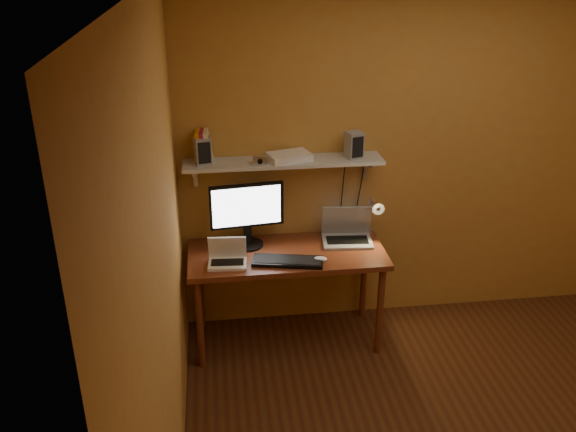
{
  "coord_description": "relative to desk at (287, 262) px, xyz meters",
  "views": [
    {
      "loc": [
        -1.43,
        -2.53,
        2.78
      ],
      "look_at": [
        -0.96,
        1.18,
        1.08
      ],
      "focal_mm": 38.0,
      "sensor_mm": 36.0,
      "label": 1
    }
  ],
  "objects": [
    {
      "name": "room",
      "position": [
        0.95,
        -1.28,
        0.64
      ],
      "size": [
        3.44,
        3.24,
        2.64
      ],
      "color": "#4E2F14",
      "rests_on": "ground"
    },
    {
      "name": "desk",
      "position": [
        0.0,
        0.0,
        0.0
      ],
      "size": [
        1.4,
        0.6,
        0.75
      ],
      "color": "maroon",
      "rests_on": "ground"
    },
    {
      "name": "wall_shelf",
      "position": [
        0.0,
        0.19,
        0.69
      ],
      "size": [
        1.4,
        0.25,
        0.21
      ],
      "color": "silver",
      "rests_on": "room"
    },
    {
      "name": "monitor",
      "position": [
        -0.27,
        0.14,
        0.35
      ],
      "size": [
        0.53,
        0.25,
        0.48
      ],
      "rotation": [
        0.0,
        0.0,
        0.11
      ],
      "color": "black",
      "rests_on": "desk"
    },
    {
      "name": "laptop",
      "position": [
        0.46,
        0.13,
        0.15
      ],
      "size": [
        0.38,
        0.29,
        0.26
      ],
      "rotation": [
        0.0,
        0.0,
        -0.09
      ],
      "color": "gray",
      "rests_on": "desk"
    },
    {
      "name": "netbook",
      "position": [
        -0.43,
        -0.11,
        0.14
      ],
      "size": [
        0.27,
        0.21,
        0.19
      ],
      "rotation": [
        0.0,
        0.0,
        -0.08
      ],
      "color": "white",
      "rests_on": "desk"
    },
    {
      "name": "keyboard",
      "position": [
        -0.02,
        -0.16,
        0.1
      ],
      "size": [
        0.51,
        0.26,
        0.03
      ],
      "primitive_type": "cube",
      "rotation": [
        0.0,
        0.0,
        -0.21
      ],
      "color": "black",
      "rests_on": "desk"
    },
    {
      "name": "mouse",
      "position": [
        0.21,
        -0.17,
        0.1
      ],
      "size": [
        0.1,
        0.07,
        0.04
      ],
      "primitive_type": "ellipsoid",
      "rotation": [
        0.0,
        0.0,
        -0.08
      ],
      "color": "white",
      "rests_on": "desk"
    },
    {
      "name": "desk_lamp",
      "position": [
        0.66,
        0.13,
        0.29
      ],
      "size": [
        0.09,
        0.23,
        0.38
      ],
      "color": "silver",
      "rests_on": "desk"
    },
    {
      "name": "speaker_left",
      "position": [
        -0.55,
        0.19,
        0.81
      ],
      "size": [
        0.12,
        0.12,
        0.19
      ],
      "primitive_type": "cube",
      "rotation": [
        0.0,
        0.0,
        0.2
      ],
      "color": "gray",
      "rests_on": "wall_shelf"
    },
    {
      "name": "speaker_right",
      "position": [
        0.49,
        0.18,
        0.81
      ],
      "size": [
        0.13,
        0.13,
        0.19
      ],
      "primitive_type": "cube",
      "rotation": [
        0.0,
        0.0,
        0.28
      ],
      "color": "gray",
      "rests_on": "wall_shelf"
    },
    {
      "name": "books",
      "position": [
        -0.55,
        0.22,
        0.82
      ],
      "size": [
        0.12,
        0.15,
        0.22
      ],
      "color": "orange",
      "rests_on": "wall_shelf"
    },
    {
      "name": "shelf_camera",
      "position": [
        -0.17,
        0.12,
        0.74
      ],
      "size": [
        0.1,
        0.05,
        0.06
      ],
      "color": "silver",
      "rests_on": "wall_shelf"
    },
    {
      "name": "router",
      "position": [
        0.04,
        0.19,
        0.73
      ],
      "size": [
        0.33,
        0.26,
        0.05
      ],
      "primitive_type": "cube",
      "rotation": [
        0.0,
        0.0,
        0.27
      ],
      "color": "white",
      "rests_on": "wall_shelf"
    }
  ]
}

